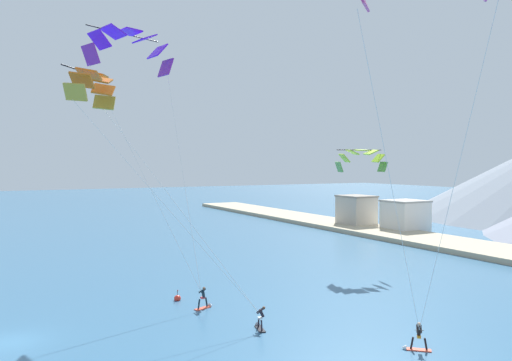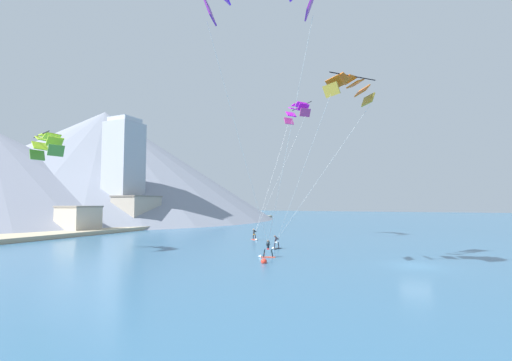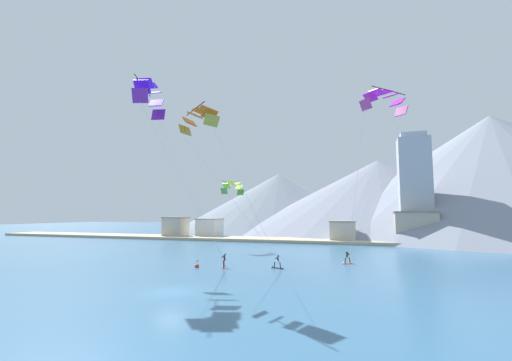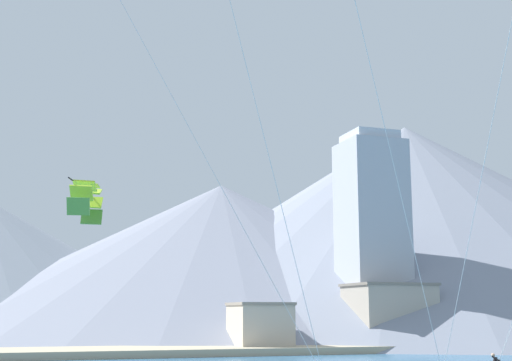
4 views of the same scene
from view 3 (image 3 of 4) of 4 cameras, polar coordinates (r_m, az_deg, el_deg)
name	(u,v)px [view 3 (image 3 of 4)]	position (r m, az deg, el deg)	size (l,w,h in m)	color
ground_plane	(171,292)	(31.49, -13.96, -17.56)	(400.00, 400.00, 0.00)	#336084
kitesurfer_near_lead	(276,264)	(43.24, 3.33, -13.75)	(1.79, 0.81, 1.67)	black
kitesurfer_near_trail	(346,260)	(48.21, 14.81, -12.67)	(1.47, 1.56, 1.75)	#E54C33
kitesurfer_mid_center	(224,263)	(43.93, -5.34, -13.48)	(0.98, 1.77, 1.81)	#E54C33
parafoil_kite_near_lead	(200,119)	(37.05, -9.38, 10.13)	(8.67, 11.92, 16.37)	#B39730
parafoil_kite_near_trail	(384,100)	(44.82, 20.56, 12.43)	(7.76, 7.86, 19.99)	#B53784
parafoil_kite_mid_center	(150,95)	(47.74, -17.28, 13.38)	(11.47, 8.65, 21.98)	#762299
parafoil_kite_distant_high_outer	(233,186)	(67.72, -3.89, -0.96)	(2.96, 6.06, 2.61)	#569939
race_marker_buoy	(197,266)	(44.36, -9.82, -13.87)	(0.56, 0.56, 1.02)	red
shoreline_strip	(299,240)	(82.74, 7.12, -9.87)	(180.00, 10.00, 0.70)	tan
shore_building_harbour_front	(210,228)	(95.53, -7.74, -7.88)	(5.96, 6.25, 5.35)	silver
shore_building_promenade_mid	(473,234)	(86.37, 32.48, -7.58)	(7.43, 5.52, 4.57)	beige
shore_building_quay_east	(343,232)	(82.41, 14.31, -8.25)	(5.73, 6.22, 5.01)	beige
shore_building_quay_west	(176,227)	(97.18, -13.24, -7.63)	(6.09, 5.10, 5.73)	#B7AD9E
shore_building_old_town	(416,228)	(83.55, 25.05, -7.12)	(8.92, 7.22, 7.17)	#A89E8E
highrise_tower	(415,188)	(88.74, 24.95, -1.17)	(7.00, 7.00, 25.66)	#A8ADB7
mountain_peak_west_ridge	(279,201)	(146.62, 3.87, -3.49)	(86.15, 86.15, 23.77)	gray
mountain_peak_central_summit	(379,196)	(130.50, 19.76, -2.46)	(102.97, 102.97, 25.89)	gray
mountain_peak_east_shoulder	(493,174)	(131.67, 34.80, 0.85)	(120.13, 120.13, 38.11)	gray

